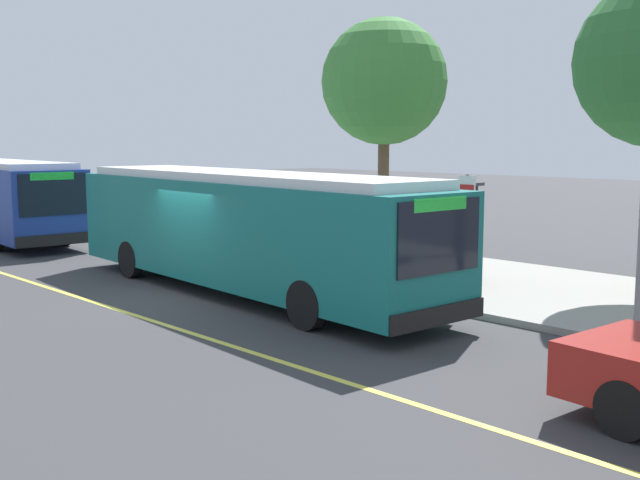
{
  "coord_description": "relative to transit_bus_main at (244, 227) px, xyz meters",
  "views": [
    {
      "loc": [
        15.32,
        -10.4,
        3.71
      ],
      "look_at": [
        2.67,
        1.66,
        1.43
      ],
      "focal_mm": 43.16,
      "sensor_mm": 36.0,
      "label": 1
    }
  ],
  "objects": [
    {
      "name": "lane_stripe_center",
      "position": [
        -0.69,
        -3.21,
        -1.61
      ],
      "size": [
        36.0,
        0.14,
        0.01
      ],
      "primitive_type": "cube",
      "color": "#E0D64C",
      "rests_on": "ground_plane"
    },
    {
      "name": "ground_plane",
      "position": [
        -0.69,
        -1.01,
        -1.62
      ],
      "size": [
        120.0,
        120.0,
        0.0
      ],
      "primitive_type": "plane",
      "color": "#38383A"
    },
    {
      "name": "sidewalk_curb",
      "position": [
        -0.69,
        4.99,
        -1.54
      ],
      "size": [
        44.0,
        6.4,
        0.15
      ],
      "primitive_type": "cube",
      "color": "gray",
      "rests_on": "ground_plane"
    },
    {
      "name": "street_tree_upstreet",
      "position": [
        -1.76,
        7.0,
        3.88
      ],
      "size": [
        3.96,
        3.96,
        7.36
      ],
      "color": "brown",
      "rests_on": "sidewalk_curb"
    },
    {
      "name": "route_sign_post",
      "position": [
        4.54,
        2.72,
        0.34
      ],
      "size": [
        0.44,
        0.08,
        2.8
      ],
      "color": "#333338",
      "rests_on": "sidewalk_curb"
    },
    {
      "name": "waiting_bench",
      "position": [
        1.8,
        4.44,
        -0.99
      ],
      "size": [
        1.6,
        0.48,
        0.95
      ],
      "color": "brown",
      "rests_on": "sidewalk_curb"
    },
    {
      "name": "bus_shelter",
      "position": [
        1.63,
        4.62,
        0.3
      ],
      "size": [
        2.9,
        1.6,
        2.48
      ],
      "color": "#333338",
      "rests_on": "sidewalk_curb"
    },
    {
      "name": "pedestrian_commuter",
      "position": [
        2.75,
        3.75,
        -0.5
      ],
      "size": [
        0.24,
        0.4,
        1.69
      ],
      "color": "#282D47",
      "rests_on": "sidewalk_curb"
    },
    {
      "name": "transit_bus_main",
      "position": [
        0.0,
        0.0,
        0.0
      ],
      "size": [
        12.6,
        3.32,
        2.95
      ],
      "color": "#146B66",
      "rests_on": "ground_plane"
    }
  ]
}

